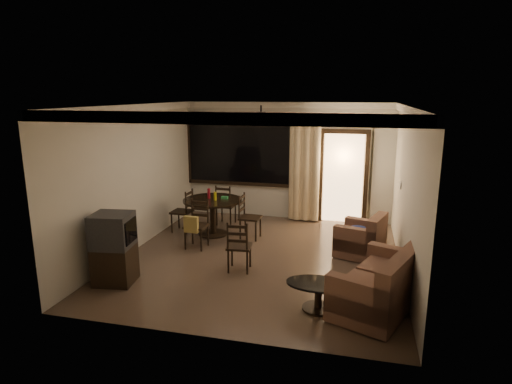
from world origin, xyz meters
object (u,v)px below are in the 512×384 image
(dining_chair_north, at_px, (226,212))
(sofa, at_px, (382,286))
(tv_cabinet, at_px, (114,248))
(coffee_table, at_px, (318,292))
(side_chair, at_px, (239,255))
(dining_chair_east, at_px, (250,225))
(armchair, at_px, (363,239))
(dining_chair_west, at_px, (183,219))
(dining_chair_south, at_px, (196,233))
(dining_table, at_px, (213,207))

(dining_chair_north, relative_size, sofa, 0.52)
(dining_chair_north, distance_m, tv_cabinet, 3.55)
(coffee_table, xyz_separation_m, side_chair, (-1.47, 1.06, 0.00))
(dining_chair_east, xyz_separation_m, armchair, (2.32, -0.49, 0.05))
(coffee_table, distance_m, side_chair, 1.81)
(dining_chair_west, distance_m, dining_chair_east, 1.56)
(armchair, height_order, side_chair, side_chair)
(dining_chair_west, xyz_separation_m, armchair, (3.88, -0.58, 0.05))
(dining_chair_north, height_order, armchair, dining_chair_north)
(dining_chair_west, relative_size, dining_chair_north, 1.00)
(dining_chair_south, xyz_separation_m, side_chair, (1.13, -0.87, -0.03))
(dining_chair_east, height_order, coffee_table, dining_chair_east)
(dining_table, bearing_deg, dining_chair_south, -93.25)
(dining_table, height_order, dining_chair_south, dining_table)
(dining_chair_south, xyz_separation_m, coffee_table, (2.59, -1.93, -0.04))
(dining_chair_north, bearing_deg, dining_chair_west, 47.03)
(armchair, bearing_deg, dining_chair_south, -156.95)
(dining_chair_north, distance_m, side_chair, 2.72)
(dining_table, relative_size, coffee_table, 1.37)
(dining_chair_west, xyz_separation_m, dining_chair_east, (1.56, -0.09, 0.00))
(dining_chair_east, xyz_separation_m, sofa, (2.58, -2.51, 0.07))
(dining_table, xyz_separation_m, side_chair, (1.08, -1.72, -0.35))
(armchair, bearing_deg, side_chair, -132.83)
(tv_cabinet, xyz_separation_m, sofa, (4.16, 0.11, -0.23))
(dining_chair_west, height_order, dining_chair_south, same)
(dining_chair_west, relative_size, armchair, 0.95)
(dining_chair_east, relative_size, coffee_table, 1.03)
(tv_cabinet, relative_size, sofa, 0.63)
(dining_chair_south, bearing_deg, tv_cabinet, -107.75)
(dining_table, bearing_deg, dining_chair_east, -3.22)
(dining_chair_east, height_order, dining_chair_south, same)
(dining_chair_east, distance_m, dining_chair_south, 1.20)
(dining_chair_west, xyz_separation_m, sofa, (4.15, -2.60, 0.07))
(dining_chair_west, distance_m, dining_chair_south, 1.13)
(dining_chair_east, height_order, tv_cabinet, tv_cabinet)
(coffee_table, relative_size, side_chair, 1.01)
(dining_chair_north, height_order, coffee_table, dining_chair_north)
(dining_table, distance_m, dining_chair_west, 0.80)
(tv_cabinet, bearing_deg, sofa, -6.47)
(dining_chair_west, relative_size, sofa, 0.52)
(dining_chair_west, distance_m, sofa, 4.89)
(armchair, bearing_deg, dining_chair_east, -174.60)
(dining_chair_west, xyz_separation_m, dining_chair_north, (0.77, 0.74, 0.00))
(dining_chair_west, distance_m, dining_chair_north, 1.07)
(tv_cabinet, relative_size, coffee_table, 1.25)
(dining_chair_south, xyz_separation_m, dining_chair_north, (0.09, 1.64, -0.02))
(dining_chair_east, height_order, side_chair, dining_chair_east)
(tv_cabinet, height_order, coffee_table, tv_cabinet)
(dining_chair_south, relative_size, side_chair, 1.04)
(armchair, distance_m, coffee_table, 2.33)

